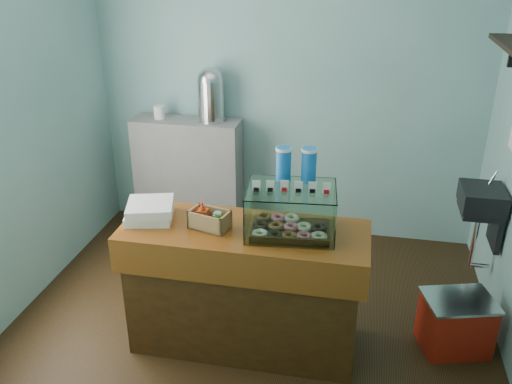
% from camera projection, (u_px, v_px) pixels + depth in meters
% --- Properties ---
extents(ground, '(3.50, 3.50, 0.00)m').
position_uv_depth(ground, '(253.00, 319.00, 4.07)').
color(ground, black).
rests_on(ground, ground).
extents(room_shell, '(3.54, 3.04, 2.82)m').
position_uv_depth(room_shell, '(256.00, 96.00, 3.36)').
color(room_shell, '#6EA19F').
rests_on(room_shell, ground).
extents(counter, '(1.60, 0.60, 0.90)m').
position_uv_depth(counter, '(245.00, 287.00, 3.65)').
color(counter, '#48280D').
rests_on(counter, ground).
extents(back_shelf, '(1.00, 0.32, 1.10)m').
position_uv_depth(back_shelf, '(189.00, 175.00, 5.18)').
color(back_shelf, gray).
rests_on(back_shelf, ground).
extents(display_case, '(0.59, 0.46, 0.52)m').
position_uv_depth(display_case, '(291.00, 206.00, 3.39)').
color(display_case, '#311E0E').
rests_on(display_case, counter).
extents(condiment_crate, '(0.28, 0.21, 0.17)m').
position_uv_depth(condiment_crate, '(209.00, 219.00, 3.46)').
color(condiment_crate, '#A08450').
rests_on(condiment_crate, counter).
extents(pastry_boxes, '(0.37, 0.37, 0.12)m').
position_uv_depth(pastry_boxes, '(150.00, 211.00, 3.58)').
color(pastry_boxes, white).
rests_on(pastry_boxes, counter).
extents(coffee_urn, '(0.27, 0.27, 0.49)m').
position_uv_depth(coffee_urn, '(211.00, 93.00, 4.82)').
color(coffee_urn, silver).
rests_on(coffee_urn, back_shelf).
extents(red_cooler, '(0.53, 0.46, 0.40)m').
position_uv_depth(red_cooler, '(456.00, 323.00, 3.70)').
color(red_cooler, '#AD1D0D').
rests_on(red_cooler, ground).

